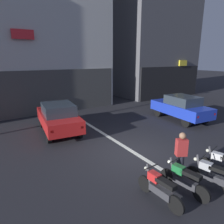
{
  "coord_description": "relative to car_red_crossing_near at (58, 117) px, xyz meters",
  "views": [
    {
      "loc": [
        -5.1,
        -6.25,
        3.99
      ],
      "look_at": [
        0.06,
        2.0,
        1.4
      ],
      "focal_mm": 32.31,
      "sensor_mm": 36.0,
      "label": 1
    }
  ],
  "objects": [
    {
      "name": "motorcycle_red_row_leftmost",
      "position": [
        0.63,
        -7.05,
        -0.43
      ],
      "size": [
        0.55,
        1.67,
        0.98
      ],
      "color": "black",
      "rests_on": "ground"
    },
    {
      "name": "motorcycle_silver_row_centre",
      "position": [
        2.49,
        -7.46,
        -0.43
      ],
      "size": [
        0.58,
        1.64,
        0.98
      ],
      "color": "black",
      "rests_on": "ground"
    },
    {
      "name": "motorcycle_green_row_left_mid",
      "position": [
        1.56,
        -7.14,
        -0.43
      ],
      "size": [
        0.55,
        1.67,
        0.98
      ],
      "color": "black",
      "rests_on": "ground"
    },
    {
      "name": "building_mid_block",
      "position": [
        1.07,
        7.76,
        7.29
      ],
      "size": [
        10.25,
        7.27,
        16.39
      ],
      "color": "silver",
      "rests_on": "ground"
    },
    {
      "name": "ground_plane",
      "position": [
        1.97,
        -4.3,
        -0.89
      ],
      "size": [
        120.0,
        120.0,
        0.0
      ],
      "primitive_type": "plane",
      "color": "#232328"
    },
    {
      "name": "car_blue_parked_kerbside",
      "position": [
        7.61,
        -1.98,
        0.0
      ],
      "size": [
        2.13,
        4.24,
        1.64
      ],
      "color": "black",
      "rests_on": "ground"
    },
    {
      "name": "motorcycle_white_row_right_mid",
      "position": [
        3.42,
        -7.28,
        -0.43
      ],
      "size": [
        0.6,
        1.63,
        0.98
      ],
      "color": "black",
      "rests_on": "ground"
    },
    {
      "name": "lane_centre_line",
      "position": [
        1.97,
        1.7,
        -0.88
      ],
      "size": [
        0.2,
        18.0,
        0.01
      ],
      "primitive_type": "cube",
      "color": "silver",
      "rests_on": "ground"
    },
    {
      "name": "car_red_crossing_near",
      "position": [
        0.0,
        0.0,
        0.0
      ],
      "size": [
        2.17,
        4.26,
        1.64
      ],
      "color": "black",
      "rests_on": "ground"
    },
    {
      "name": "person_by_motorcycles",
      "position": [
        2.06,
        -6.58,
        -0.03
      ],
      "size": [
        0.42,
        0.36,
        1.67
      ],
      "color": "#23232D",
      "rests_on": "ground"
    }
  ]
}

